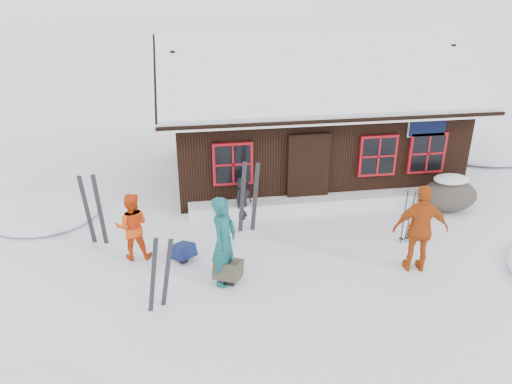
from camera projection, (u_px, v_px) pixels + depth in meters
ground at (295, 255)px, 11.26m from camera, size 120.00×120.00×0.00m
mountain_hut at (307, 123)px, 15.32m from camera, size 8.90×6.09×4.42m
snow_drift at (330, 202)px, 13.43m from camera, size 7.60×0.60×0.35m
snow_mounds at (340, 213)px, 13.18m from camera, size 20.60×13.20×0.48m
skier_teal at (224, 241)px, 9.91m from camera, size 0.76×0.83×1.91m
skier_orange_left at (132, 226)px, 10.87m from camera, size 0.78×0.62×1.55m
skier_orange_right at (420, 229)px, 10.34m from camera, size 1.20×0.67×1.94m
skier_crouched at (243, 197)px, 12.78m from camera, size 0.64×0.63×1.11m
boulder at (449, 194)px, 13.24m from camera, size 1.50×1.12×0.87m
ski_pair_left at (160, 275)px, 9.24m from camera, size 0.57×0.19×1.53m
ski_pair_mid at (94, 211)px, 11.43m from camera, size 0.51×0.15×1.78m
ski_pair_right at (249, 198)px, 11.97m from camera, size 0.54×0.14×1.85m
ski_poles at (407, 218)px, 11.57m from camera, size 0.24×0.12×1.35m
backpack_blue at (183, 254)px, 11.04m from camera, size 0.63×0.67×0.29m
backpack_olive at (228, 273)px, 10.29m from camera, size 0.70×0.78×0.35m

